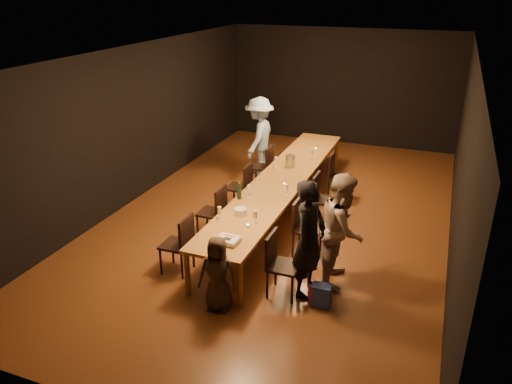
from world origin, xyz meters
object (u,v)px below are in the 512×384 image
(chair_right_0, at_px, (284,265))
(chair_right_2, at_px, (326,200))
(chair_left_1, at_px, (211,212))
(chair_left_2, at_px, (239,187))
(man_blue, at_px, (259,137))
(table, at_px, (281,181))
(chair_left_3, at_px, (261,166))
(plate_stack, at_px, (241,212))
(chair_left_0, at_px, (176,244))
(birthday_cake, at_px, (228,240))
(ice_bucket, at_px, (290,161))
(woman_tan, at_px, (342,229))
(champagne_bottle, at_px, (239,190))
(chair_right_3, at_px, (340,177))
(woman_birthday, at_px, (309,239))
(chair_right_1, at_px, (308,228))
(child, at_px, (218,274))

(chair_right_0, xyz_separation_m, chair_right_2, (0.00, 2.40, 0.00))
(chair_left_1, distance_m, chair_left_2, 1.20)
(chair_right_0, xyz_separation_m, man_blue, (-2.00, 4.29, 0.42))
(table, bearing_deg, man_blue, 121.37)
(chair_left_2, xyz_separation_m, chair_left_3, (0.00, 1.20, 0.00))
(table, height_order, plate_stack, plate_stack)
(chair_left_0, xyz_separation_m, birthday_cake, (0.92, -0.15, 0.32))
(chair_right_2, relative_size, plate_stack, 4.75)
(chair_right_0, bearing_deg, ice_bucket, -163.85)
(woman_tan, bearing_deg, champagne_bottle, 68.76)
(chair_right_3, distance_m, birthday_cake, 3.84)
(chair_left_1, height_order, champagne_bottle, champagne_bottle)
(chair_left_1, distance_m, plate_stack, 0.95)
(champagne_bottle, bearing_deg, chair_left_1, -170.15)
(chair_left_3, bearing_deg, chair_right_0, -154.72)
(woman_birthday, distance_m, woman_tan, 0.62)
(chair_left_1, relative_size, ice_bucket, 4.31)
(chair_right_3, bearing_deg, ice_bucket, -61.41)
(plate_stack, bearing_deg, chair_right_1, 26.75)
(chair_left_1, xyz_separation_m, woman_tan, (2.35, -0.52, 0.37))
(chair_left_1, relative_size, champagne_bottle, 3.03)
(chair_right_3, xyz_separation_m, chair_left_2, (-1.70, -1.20, 0.00))
(man_blue, height_order, champagne_bottle, man_blue)
(chair_right_2, distance_m, child, 3.11)
(plate_stack, bearing_deg, chair_right_0, -37.11)
(plate_stack, bearing_deg, ice_bucket, 88.77)
(chair_right_1, distance_m, chair_left_2, 2.08)
(woman_tan, bearing_deg, chair_right_2, 17.38)
(chair_right_2, bearing_deg, ice_bucket, -128.23)
(woman_birthday, bearing_deg, chair_left_0, 105.42)
(woman_tan, relative_size, plate_stack, 8.51)
(table, bearing_deg, chair_left_1, -125.31)
(chair_right_1, distance_m, chair_left_3, 2.94)
(child, xyz_separation_m, ice_bucket, (-0.18, 3.74, 0.32))
(chair_right_2, bearing_deg, chair_left_0, -35.31)
(man_blue, bearing_deg, child, 12.51)
(chair_right_0, bearing_deg, champagne_bottle, -136.68)
(chair_right_2, height_order, child, child)
(chair_left_2, bearing_deg, chair_right_0, -144.69)
(chair_right_1, bearing_deg, chair_right_2, 180.00)
(chair_left_3, bearing_deg, ice_bucket, -121.53)
(chair_right_1, height_order, chair_left_3, same)
(chair_left_1, relative_size, child, 0.87)
(woman_tan, distance_m, champagne_bottle, 1.95)
(chair_left_1, relative_size, woman_tan, 0.56)
(woman_tan, bearing_deg, birthday_cake, 117.03)
(chair_right_0, xyz_separation_m, woman_tan, (0.65, 0.68, 0.37))
(chair_right_2, xyz_separation_m, champagne_bottle, (-1.21, -1.12, 0.44))
(chair_left_2, xyz_separation_m, woman_birthday, (2.00, -2.23, 0.39))
(chair_right_1, bearing_deg, table, -144.69)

